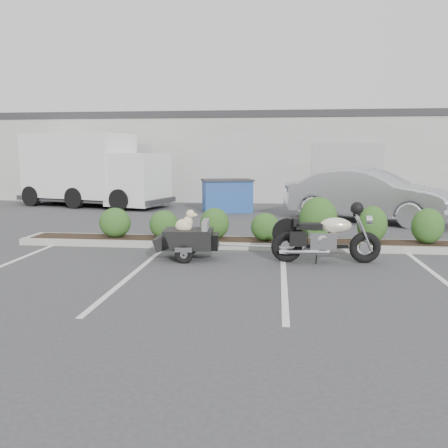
# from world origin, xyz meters

# --- Properties ---
(ground) EXTENTS (90.00, 90.00, 0.00)m
(ground) POSITION_xyz_m (0.00, 0.00, 0.00)
(ground) COLOR #38383A
(ground) RESTS_ON ground
(planter_kerb) EXTENTS (12.00, 1.00, 0.15)m
(planter_kerb) POSITION_xyz_m (1.00, 2.20, 0.07)
(planter_kerb) COLOR #9E9E93
(planter_kerb) RESTS_ON ground
(building) EXTENTS (26.00, 10.00, 4.00)m
(building) POSITION_xyz_m (0.00, 17.00, 2.00)
(building) COLOR #9EA099
(building) RESTS_ON ground
(motorcycle) EXTENTS (2.17, 0.74, 1.25)m
(motorcycle) POSITION_xyz_m (2.03, 0.68, 0.50)
(motorcycle) COLOR black
(motorcycle) RESTS_ON ground
(pet_trailer) EXTENTS (1.74, 0.97, 1.03)m
(pet_trailer) POSITION_xyz_m (-0.75, 0.70, 0.44)
(pet_trailer) COLOR black
(pet_trailer) RESTS_ON ground
(sedan) EXTENTS (5.36, 3.97, 1.69)m
(sedan) POSITION_xyz_m (3.95, 6.74, 0.84)
(sedan) COLOR #B2B3BA
(sedan) RESTS_ON ground
(dumpster) EXTENTS (2.11, 1.70, 1.21)m
(dumpster) POSITION_xyz_m (-0.81, 8.82, 0.61)
(dumpster) COLOR navy
(dumpster) RESTS_ON ground
(delivery_truck) EXTENTS (6.79, 3.77, 2.96)m
(delivery_truck) POSITION_xyz_m (-6.49, 10.13, 1.42)
(delivery_truck) COLOR silver
(delivery_truck) RESTS_ON ground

